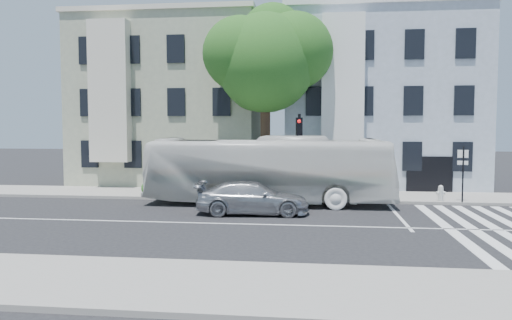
% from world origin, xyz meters
% --- Properties ---
extents(ground, '(120.00, 120.00, 0.00)m').
position_xyz_m(ground, '(0.00, 0.00, 0.00)').
color(ground, black).
rests_on(ground, ground).
extents(sidewalk_far, '(80.00, 4.00, 0.15)m').
position_xyz_m(sidewalk_far, '(0.00, 8.00, 0.07)').
color(sidewalk_far, gray).
rests_on(sidewalk_far, ground).
extents(sidewalk_near, '(80.00, 4.00, 0.15)m').
position_xyz_m(sidewalk_near, '(0.00, -8.00, 0.07)').
color(sidewalk_near, gray).
rests_on(sidewalk_near, ground).
extents(building_left, '(12.00, 10.00, 11.00)m').
position_xyz_m(building_left, '(-7.00, 15.00, 5.50)').
color(building_left, gray).
rests_on(building_left, ground).
extents(building_right, '(12.00, 10.00, 11.00)m').
position_xyz_m(building_right, '(7.00, 15.00, 5.50)').
color(building_right, '#93A2AF').
rests_on(building_right, ground).
extents(street_tree, '(7.30, 5.90, 11.10)m').
position_xyz_m(street_tree, '(0.06, 8.74, 7.83)').
color(street_tree, '#2D2116').
rests_on(street_tree, ground).
extents(bus, '(2.92, 12.43, 3.46)m').
position_xyz_m(bus, '(0.54, 5.20, 1.73)').
color(bus, silver).
rests_on(bus, ground).
extents(sedan, '(2.41, 5.20, 1.47)m').
position_xyz_m(sedan, '(0.05, 2.33, 0.74)').
color(sedan, '#ACADB3').
rests_on(sedan, ground).
extents(hedge, '(8.54, 1.80, 0.70)m').
position_xyz_m(hedge, '(-2.13, 6.80, 0.50)').
color(hedge, '#24621F').
rests_on(hedge, sidewalk_far).
extents(traffic_signal, '(0.47, 0.54, 4.58)m').
position_xyz_m(traffic_signal, '(2.00, 6.17, 2.96)').
color(traffic_signal, black).
rests_on(traffic_signal, ground).
extents(fire_hydrant, '(0.47, 0.27, 0.82)m').
position_xyz_m(fire_hydrant, '(9.17, 6.30, 0.57)').
color(fire_hydrant, beige).
rests_on(fire_hydrant, sidewalk_far).
extents(far_sign_pole, '(0.50, 0.21, 2.81)m').
position_xyz_m(far_sign_pole, '(10.17, 6.14, 1.91)').
color(far_sign_pole, black).
rests_on(far_sign_pole, sidewalk_far).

